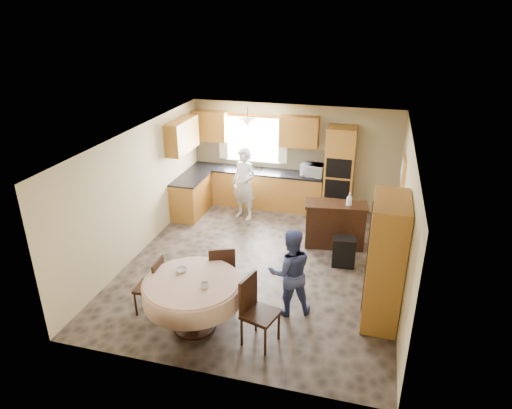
{
  "coord_description": "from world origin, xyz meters",
  "views": [
    {
      "loc": [
        1.89,
        -7.42,
        4.6
      ],
      "look_at": [
        -0.2,
        0.3,
        1.09
      ],
      "focal_mm": 32.0,
      "sensor_mm": 36.0,
      "label": 1
    }
  ],
  "objects_px": {
    "sideboard": "(335,226)",
    "chair_left": "(153,283)",
    "cupboard": "(385,261)",
    "oven_tower": "(339,172)",
    "dining_table": "(193,291)",
    "person_sink": "(244,184)",
    "person_dining": "(290,272)",
    "chair_back": "(222,270)",
    "chair_right": "(255,307)"
  },
  "relations": [
    {
      "from": "cupboard",
      "to": "chair_back",
      "type": "height_order",
      "value": "cupboard"
    },
    {
      "from": "person_sink",
      "to": "chair_left",
      "type": "bearing_deg",
      "value": -74.2
    },
    {
      "from": "chair_left",
      "to": "oven_tower",
      "type": "bearing_deg",
      "value": 149.39
    },
    {
      "from": "person_dining",
      "to": "chair_left",
      "type": "bearing_deg",
      "value": -7.01
    },
    {
      "from": "chair_left",
      "to": "person_dining",
      "type": "xyz_separation_m",
      "value": [
        2.1,
        0.57,
        0.21
      ]
    },
    {
      "from": "dining_table",
      "to": "chair_back",
      "type": "height_order",
      "value": "chair_back"
    },
    {
      "from": "chair_back",
      "to": "chair_right",
      "type": "relative_size",
      "value": 0.97
    },
    {
      "from": "chair_back",
      "to": "dining_table",
      "type": "bearing_deg",
      "value": 53.7
    },
    {
      "from": "person_dining",
      "to": "person_sink",
      "type": "bearing_deg",
      "value": -84.46
    },
    {
      "from": "dining_table",
      "to": "oven_tower",
      "type": "bearing_deg",
      "value": 70.76
    },
    {
      "from": "person_sink",
      "to": "oven_tower",
      "type": "bearing_deg",
      "value": 42.27
    },
    {
      "from": "chair_left",
      "to": "chair_back",
      "type": "relative_size",
      "value": 0.92
    },
    {
      "from": "cupboard",
      "to": "dining_table",
      "type": "xyz_separation_m",
      "value": [
        -2.75,
        -1.02,
        -0.36
      ]
    },
    {
      "from": "sideboard",
      "to": "person_sink",
      "type": "xyz_separation_m",
      "value": [
        -2.18,
        0.82,
        0.4
      ]
    },
    {
      "from": "sideboard",
      "to": "dining_table",
      "type": "xyz_separation_m",
      "value": [
        -1.79,
        -3.22,
        0.22
      ]
    },
    {
      "from": "cupboard",
      "to": "chair_right",
      "type": "bearing_deg",
      "value": -148.74
    },
    {
      "from": "chair_left",
      "to": "chair_back",
      "type": "xyz_separation_m",
      "value": [
        0.95,
        0.6,
        0.04
      ]
    },
    {
      "from": "chair_left",
      "to": "person_sink",
      "type": "bearing_deg",
      "value": 171.66
    },
    {
      "from": "cupboard",
      "to": "oven_tower",
      "type": "bearing_deg",
      "value": 105.74
    },
    {
      "from": "person_sink",
      "to": "sideboard",
      "type": "bearing_deg",
      "value": 0.99
    },
    {
      "from": "sideboard",
      "to": "person_dining",
      "type": "distance_m",
      "value": 2.5
    },
    {
      "from": "dining_table",
      "to": "person_dining",
      "type": "relative_size",
      "value": 1.01
    },
    {
      "from": "oven_tower",
      "to": "dining_table",
      "type": "xyz_separation_m",
      "value": [
        -1.68,
        -4.82,
        -0.4
      ]
    },
    {
      "from": "chair_left",
      "to": "chair_right",
      "type": "height_order",
      "value": "chair_right"
    },
    {
      "from": "person_sink",
      "to": "person_dining",
      "type": "xyz_separation_m",
      "value": [
        1.72,
        -3.25,
        -0.1
      ]
    },
    {
      "from": "cupboard",
      "to": "chair_left",
      "type": "xyz_separation_m",
      "value": [
        -3.52,
        -0.81,
        -0.49
      ]
    },
    {
      "from": "chair_right",
      "to": "sideboard",
      "type": "bearing_deg",
      "value": 2.46
    },
    {
      "from": "dining_table",
      "to": "chair_left",
      "type": "relative_size",
      "value": 1.55
    },
    {
      "from": "dining_table",
      "to": "chair_left",
      "type": "xyz_separation_m",
      "value": [
        -0.77,
        0.21,
        -0.13
      ]
    },
    {
      "from": "cupboard",
      "to": "chair_right",
      "type": "xyz_separation_m",
      "value": [
        -1.76,
        -1.07,
        -0.43
      ]
    },
    {
      "from": "chair_right",
      "to": "chair_back",
      "type": "bearing_deg",
      "value": 59.53
    },
    {
      "from": "chair_back",
      "to": "person_dining",
      "type": "height_order",
      "value": "person_dining"
    },
    {
      "from": "sideboard",
      "to": "chair_left",
      "type": "height_order",
      "value": "chair_left"
    },
    {
      "from": "oven_tower",
      "to": "chair_back",
      "type": "height_order",
      "value": "oven_tower"
    },
    {
      "from": "sideboard",
      "to": "chair_back",
      "type": "xyz_separation_m",
      "value": [
        -1.61,
        -2.41,
        0.13
      ]
    },
    {
      "from": "sideboard",
      "to": "dining_table",
      "type": "height_order",
      "value": "sideboard"
    },
    {
      "from": "cupboard",
      "to": "chair_back",
      "type": "xyz_separation_m",
      "value": [
        -2.57,
        -0.21,
        -0.45
      ]
    },
    {
      "from": "oven_tower",
      "to": "dining_table",
      "type": "height_order",
      "value": "oven_tower"
    },
    {
      "from": "sideboard",
      "to": "chair_back",
      "type": "height_order",
      "value": "chair_back"
    },
    {
      "from": "sideboard",
      "to": "cupboard",
      "type": "height_order",
      "value": "cupboard"
    },
    {
      "from": "cupboard",
      "to": "chair_right",
      "type": "distance_m",
      "value": 2.11
    },
    {
      "from": "sideboard",
      "to": "person_sink",
      "type": "height_order",
      "value": "person_sink"
    },
    {
      "from": "chair_right",
      "to": "person_sink",
      "type": "bearing_deg",
      "value": 34.84
    },
    {
      "from": "chair_left",
      "to": "person_dining",
      "type": "relative_size",
      "value": 0.65
    },
    {
      "from": "person_sink",
      "to": "chair_back",
      "type": "bearing_deg",
      "value": -58.49
    },
    {
      "from": "sideboard",
      "to": "chair_left",
      "type": "bearing_deg",
      "value": -137.9
    },
    {
      "from": "cupboard",
      "to": "person_sink",
      "type": "xyz_separation_m",
      "value": [
        -3.14,
        3.01,
        -0.18
      ]
    },
    {
      "from": "sideboard",
      "to": "chair_left",
      "type": "distance_m",
      "value": 3.95
    },
    {
      "from": "oven_tower",
      "to": "cupboard",
      "type": "bearing_deg",
      "value": -74.26
    },
    {
      "from": "chair_back",
      "to": "chair_right",
      "type": "bearing_deg",
      "value": 109.8
    }
  ]
}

